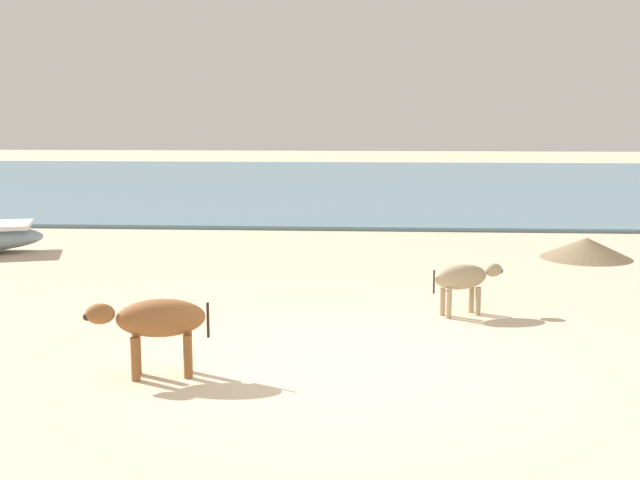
% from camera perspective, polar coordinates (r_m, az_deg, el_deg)
% --- Properties ---
extents(ground, '(80.00, 80.00, 0.00)m').
position_cam_1_polar(ground, '(7.50, 1.77, -8.91)').
color(ground, beige).
extents(sea_water, '(60.00, 20.00, 0.08)m').
position_cam_1_polar(sea_water, '(25.61, 3.07, 4.05)').
color(sea_water, slate).
rests_on(sea_water, ground).
extents(calf_near_brown, '(1.07, 0.47, 0.70)m').
position_cam_1_polar(calf_near_brown, '(7.20, -11.57, -5.69)').
color(calf_near_brown, brown).
rests_on(calf_near_brown, ground).
extents(calf_far_dun, '(0.88, 0.55, 0.60)m').
position_cam_1_polar(calf_far_dun, '(9.32, 10.17, -2.73)').
color(calf_far_dun, tan).
rests_on(calf_far_dun, ground).
extents(debris_pile_1, '(1.98, 1.98, 0.33)m').
position_cam_1_polar(debris_pile_1, '(13.46, 18.44, -0.54)').
color(debris_pile_1, '#7A6647').
rests_on(debris_pile_1, ground).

